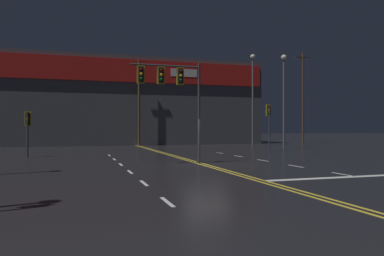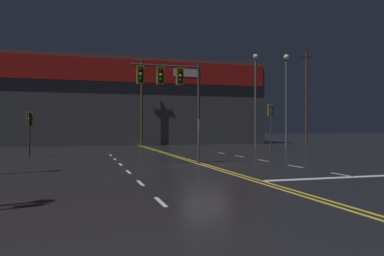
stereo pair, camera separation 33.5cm
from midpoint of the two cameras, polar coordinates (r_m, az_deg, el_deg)
The scene contains 9 objects.
ground_plane at distance 20.10m, azimuth 1.74°, elevation -5.71°, with size 200.00×200.00×0.00m, color black.
road_markings at distance 19.39m, azimuth 4.80°, elevation -5.91°, with size 12.87×60.00×0.01m.
traffic_signal_median at distance 20.90m, azimuth -3.75°, elevation 6.76°, with size 3.95×0.36×5.70m.
traffic_signal_corner_northwest at distance 27.98m, azimuth -24.07°, elevation 0.61°, with size 0.42×0.36×3.13m.
traffic_signal_corner_northeast at distance 32.26m, azimuth 11.33°, elevation 1.68°, with size 0.42×0.36×4.00m.
streetlight_far_left at distance 38.22m, azimuth 13.58°, elevation 5.90°, with size 0.56×0.56×9.25m.
streetlight_far_right at distance 42.26m, azimuth 9.02°, elevation 6.04°, with size 0.56×0.56×10.19m.
building_backdrop at distance 48.02m, azimuth -9.51°, elevation 3.78°, with size 31.51×10.23×10.28m.
utility_pole_row at distance 42.29m, azimuth -9.62°, elevation 5.26°, with size 46.35×0.26×12.28m.
Camera 1 is at (-6.71, -18.85, 2.01)m, focal length 35.00 mm.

